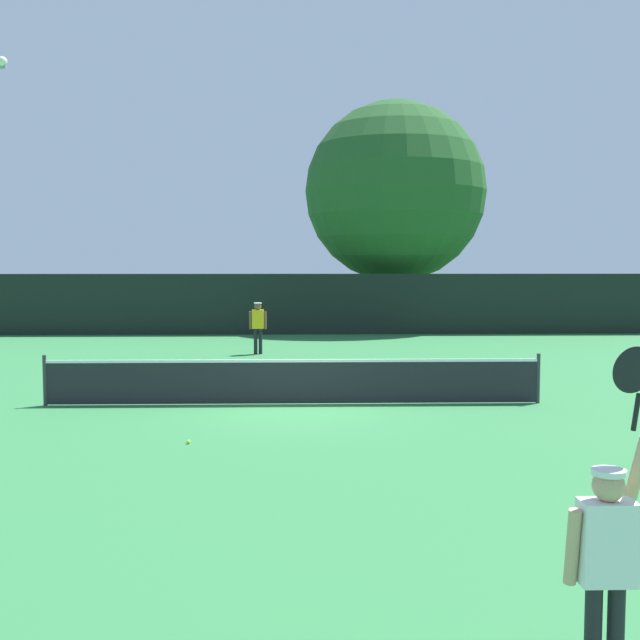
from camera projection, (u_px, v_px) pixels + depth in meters
ground_plane at (294, 404)px, 16.49m from camera, size 120.00×120.00×0.00m
tennis_net at (294, 380)px, 16.45m from camera, size 10.56×0.08×1.07m
perimeter_fence at (296, 304)px, 32.37m from camera, size 35.69×0.12×2.54m
player_serving at (608, 545)px, 5.37m from camera, size 0.68×0.39×2.44m
player_receiving at (258, 322)px, 25.42m from camera, size 0.57×0.25×1.70m
tennis_ball at (188, 442)px, 12.89m from camera, size 0.07×0.07×0.07m
large_tree at (395, 192)px, 35.62m from camera, size 8.26×8.26×10.38m
parked_car_near at (477, 304)px, 41.44m from camera, size 2.24×4.34×1.69m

